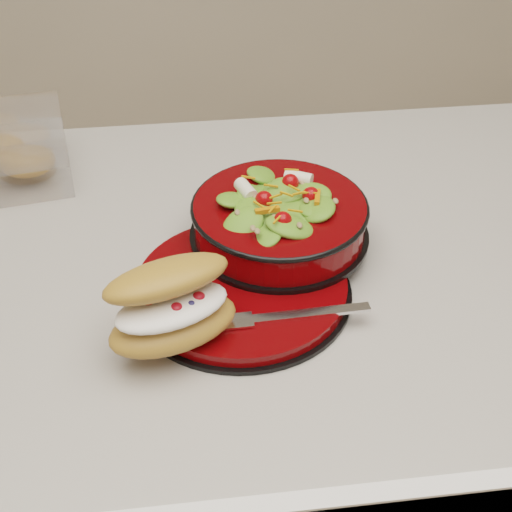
{
  "coord_description": "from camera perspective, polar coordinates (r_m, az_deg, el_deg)",
  "views": [
    {
      "loc": [
        -0.12,
        -0.71,
        1.46
      ],
      "look_at": [
        -0.04,
        -0.06,
        0.94
      ],
      "focal_mm": 50.0,
      "sensor_mm": 36.0,
      "label": 1
    }
  ],
  "objects": [
    {
      "name": "fork",
      "position": [
        0.79,
        2.52,
        -4.8
      ],
      "size": [
        0.18,
        0.02,
        0.0
      ],
      "rotation": [
        0.0,
        0.0,
        1.61
      ],
      "color": "silver",
      "rests_on": "dinner_plate"
    },
    {
      "name": "island_counter",
      "position": [
        1.24,
        1.39,
        -16.16
      ],
      "size": [
        1.24,
        0.74,
        0.9
      ],
      "color": "silver",
      "rests_on": "ground"
    },
    {
      "name": "dinner_plate",
      "position": [
        0.85,
        -1.12,
        -2.54
      ],
      "size": [
        0.26,
        0.26,
        0.02
      ],
      "rotation": [
        0.0,
        0.0,
        -0.26
      ],
      "color": "black",
      "rests_on": "island_counter"
    },
    {
      "name": "salad_bowl",
      "position": [
        0.89,
        1.9,
        3.41
      ],
      "size": [
        0.23,
        0.23,
        0.09
      ],
      "rotation": [
        0.0,
        0.0,
        -0.35
      ],
      "color": "black",
      "rests_on": "dinner_plate"
    },
    {
      "name": "croissant",
      "position": [
        0.75,
        -6.75,
        -3.93
      ],
      "size": [
        0.16,
        0.13,
        0.09
      ],
      "rotation": [
        0.0,
        0.0,
        0.35
      ],
      "color": "#BD8139",
      "rests_on": "dinner_plate"
    }
  ]
}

